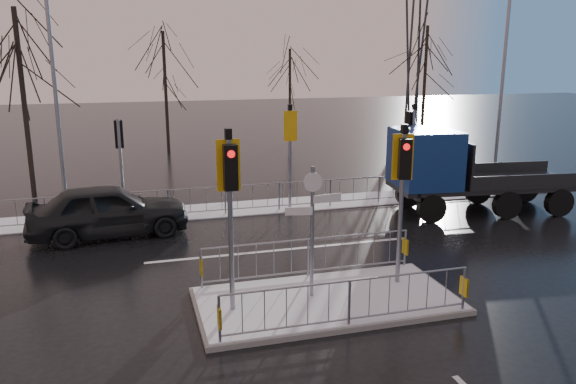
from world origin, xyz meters
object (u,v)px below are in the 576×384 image
object	(u,v)px
car_far_lane	(109,210)
traffic_island	(326,288)
street_lamp_right	(504,86)
flatbed_truck	(449,169)
street_lamp_left	(57,88)

from	to	relation	value
car_far_lane	traffic_island	bearing A→B (deg)	-149.24
car_far_lane	street_lamp_right	xyz separation A→B (m)	(15.52, 1.88, 3.55)
car_far_lane	flatbed_truck	distance (m)	11.77
car_far_lane	street_lamp_left	bearing A→B (deg)	21.34
flatbed_truck	street_lamp_right	size ratio (longest dim) A/B	0.85
car_far_lane	street_lamp_left	size ratio (longest dim) A/B	0.60
street_lamp_right	street_lamp_left	world-z (taller)	street_lamp_left
street_lamp_left	car_far_lane	bearing A→B (deg)	-62.70
flatbed_truck	traffic_island	bearing A→B (deg)	-138.35
traffic_island	flatbed_truck	world-z (taller)	traffic_island
street_lamp_left	street_lamp_right	bearing A→B (deg)	-3.37
traffic_island	street_lamp_left	xyz separation A→B (m)	(-6.42, 9.49, 4.10)
car_far_lane	street_lamp_left	xyz separation A→B (m)	(-1.49, 2.88, 3.65)
street_lamp_right	car_far_lane	bearing A→B (deg)	-173.10
car_far_lane	street_lamp_right	world-z (taller)	street_lamp_right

